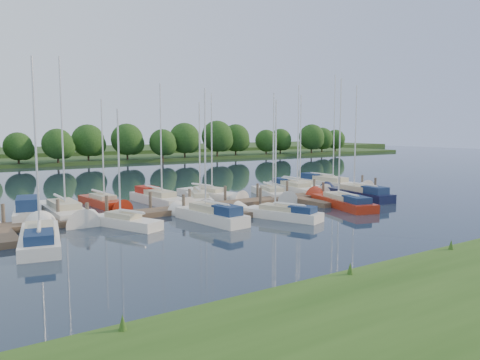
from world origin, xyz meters
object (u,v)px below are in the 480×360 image
dock (220,207)px  sailboat_s_2 (210,217)px  sailboat_n_5 (200,201)px  motorboat (28,214)px

dock → sailboat_s_2: size_ratio=4.09×
sailboat_n_5 → dock: bearing=109.4°
sailboat_n_5 → sailboat_s_2: size_ratio=0.94×
motorboat → sailboat_s_2: 13.25m
dock → motorboat: (-13.68, 4.28, 0.19)m
sailboat_n_5 → sailboat_s_2: 8.16m
motorboat → dock: bearing=173.2°
motorboat → sailboat_s_2: bearing=152.6°
motorboat → sailboat_n_5: size_ratio=0.72×
sailboat_n_5 → sailboat_s_2: (-3.33, -7.45, 0.08)m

